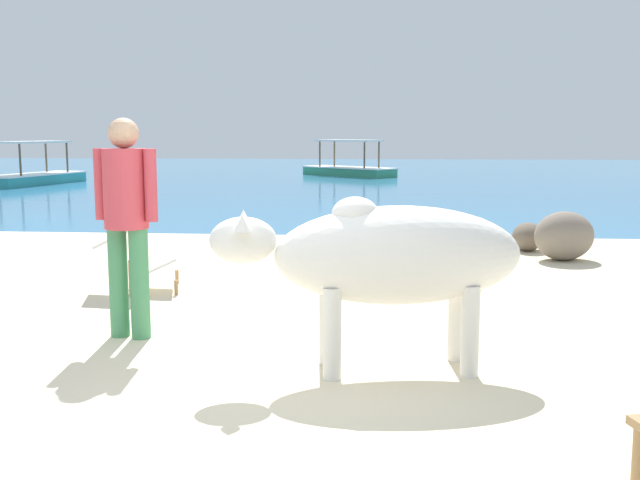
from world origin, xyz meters
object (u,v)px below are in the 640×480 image
person_standing (126,211)px  boat_teal (35,175)px  deck_chair_far (137,251)px  cow (389,257)px  boat_green (349,168)px

person_standing → boat_teal: (-8.64, 16.28, -0.70)m
deck_chair_far → person_standing: size_ratio=0.54×
boat_teal → deck_chair_far: bearing=41.2°
cow → boat_green: size_ratio=0.56×
cow → boat_green: boat_green is taller
deck_chair_far → boat_green: (1.04, 19.91, -0.13)m
cow → person_standing: bearing=-26.8°
cow → boat_teal: size_ratio=0.52×
deck_chair_far → boat_green: size_ratio=0.25×
cow → boat_green: 22.18m
person_standing → boat_green: (0.55, 21.53, -0.70)m
person_standing → deck_chair_far: bearing=29.9°
person_standing → boat_teal: person_standing is taller
person_standing → boat_green: bearing=11.6°
cow → person_standing: (-1.91, 0.61, 0.21)m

